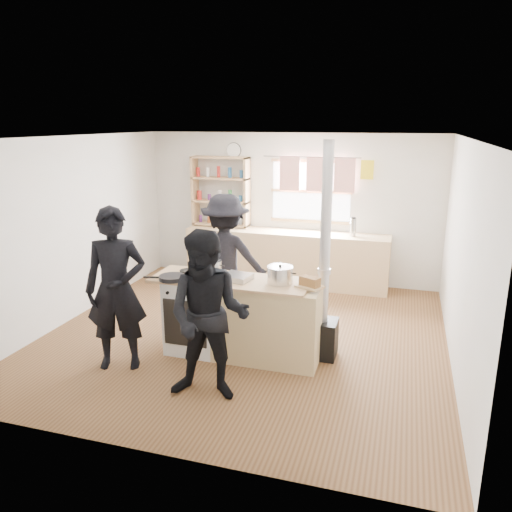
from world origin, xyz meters
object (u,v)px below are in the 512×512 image
person_far (226,259)px  roast_tray (237,277)px  thermos (353,227)px  person_near_right (209,317)px  stockpot_stove (213,267)px  flue_heater (323,303)px  bread_board (310,283)px  cooking_island (243,318)px  stockpot_counter (280,275)px  person_near_left (116,289)px  skillet_greens (172,277)px

person_far → roast_tray: bearing=109.4°
thermos → person_near_right: size_ratio=0.17×
thermos → stockpot_stove: thermos is taller
thermos → stockpot_stove: size_ratio=1.35×
flue_heater → roast_tray: bearing=-165.5°
bread_board → cooking_island: bearing=177.4°
stockpot_stove → stockpot_counter: (0.86, -0.15, 0.02)m
roast_tray → person_near_left: 1.34m
stockpot_stove → person_near_left: 1.16m
thermos → person_far: bearing=-129.9°
cooking_island → roast_tray: roast_tray is taller
person_near_right → person_far: 2.01m
bread_board → stockpot_stove: bearing=170.6°
skillet_greens → stockpot_counter: bearing=10.8°
thermos → stockpot_counter: thermos is taller
cooking_island → bread_board: bearing=-2.6°
thermos → cooking_island: (-0.95, -2.77, -0.58)m
cooking_island → roast_tray: (-0.06, -0.01, 0.50)m
bread_board → person_near_left: person_near_left is taller
stockpot_counter → bread_board: 0.35m
cooking_island → skillet_greens: size_ratio=5.43×
roast_tray → person_near_right: size_ratio=0.20×
roast_tray → stockpot_stove: stockpot_stove is taller
person_far → person_near_left: bearing=59.6°
skillet_greens → stockpot_counter: (1.21, 0.23, 0.07)m
stockpot_counter → thermos: bearing=79.5°
roast_tray → person_near_right: 0.97m
stockpot_counter → cooking_island: bearing=-178.5°
flue_heater → person_near_left: 2.33m
skillet_greens → stockpot_counter: stockpot_counter is taller
flue_heater → person_far: bearing=153.4°
cooking_island → person_far: size_ratio=1.12×
thermos → stockpot_counter: 2.81m
flue_heater → person_near_right: 1.53m
roast_tray → bread_board: 0.85m
stockpot_stove → person_near_left: person_near_left is taller
person_near_right → person_far: size_ratio=0.97×
person_near_left → bread_board: bearing=-2.8°
stockpot_stove → person_far: 0.82m
thermos → cooking_island: bearing=-108.9°
skillet_greens → roast_tray: 0.74m
thermos → person_near_left: bearing=-122.6°
stockpot_stove → person_far: bearing=99.5°
stockpot_stove → flue_heater: size_ratio=0.09×
skillet_greens → bread_board: bread_board is taller
roast_tray → thermos: bearing=70.0°
person_far → cooking_island: bearing=112.4°
roast_tray → person_far: size_ratio=0.20×
roast_tray → person_far: bearing=117.0°
thermos → roast_tray: bearing=-110.0°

